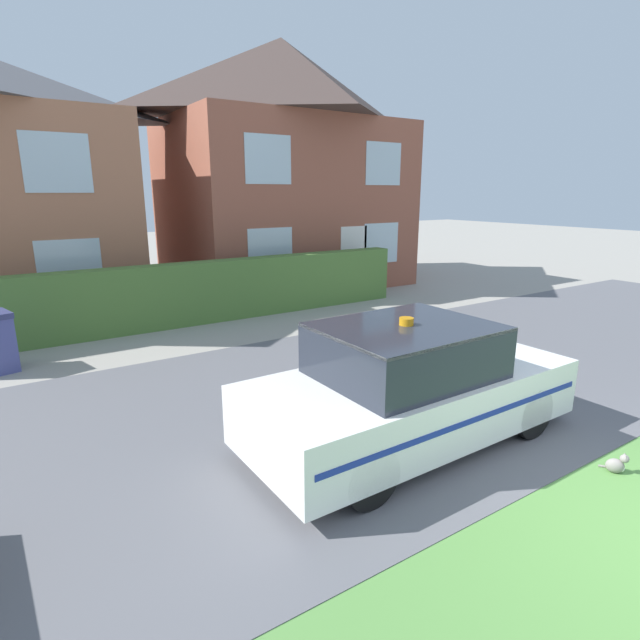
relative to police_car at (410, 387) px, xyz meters
name	(u,v)px	position (x,y,z in m)	size (l,w,h in m)	color
road_strip	(373,387)	(0.78, 1.67, -0.74)	(28.00, 6.58, 0.01)	#5B5B60
garden_hedge	(205,292)	(0.04, 7.31, 0.00)	(11.26, 0.51, 1.50)	#4C7233
police_car	(410,387)	(0.00, 0.00, 0.00)	(4.40, 1.89, 1.65)	black
cat	(617,465)	(1.48, -1.90, -0.65)	(0.23, 0.29, 0.25)	gray
house_right	(283,164)	(4.43, 11.12, 3.30)	(7.76, 5.90, 7.92)	#93513D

